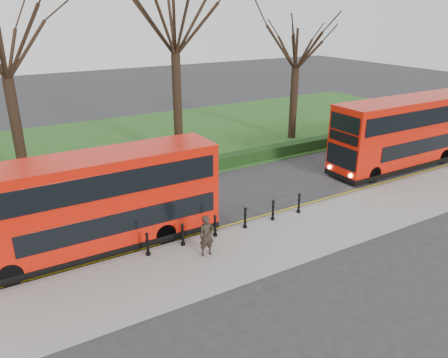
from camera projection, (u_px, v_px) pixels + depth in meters
ground at (229, 220)px, 21.69m from camera, size 120.00×120.00×0.00m
pavement at (264, 244)px, 19.25m from camera, size 60.00×4.00×0.15m
kerb at (240, 226)px, 20.86m from camera, size 60.00×0.25×0.16m
grass_verge at (128, 144)px, 33.70m from camera, size 60.00×18.00×0.06m
hedge at (172, 171)px, 26.99m from camera, size 60.00×0.90×0.80m
yellow_line_outer at (236, 225)px, 21.12m from camera, size 60.00×0.10×0.01m
yellow_line_inner at (234, 223)px, 21.28m from camera, size 60.00×0.10×0.01m
tree_left at (1, 39)px, 22.89m from camera, size 7.30×7.30×11.40m
tree_mid at (174, 16)px, 27.25m from camera, size 8.22×8.22×12.84m
tree_right at (297, 44)px, 32.73m from camera, size 6.44×6.44×10.06m
bollard_row at (230, 222)px, 20.02m from camera, size 8.22×0.15×1.00m
bus_lead at (97, 204)px, 18.38m from camera, size 10.57×2.43×4.20m
bus_rear at (406, 133)px, 28.32m from camera, size 11.28×2.59×4.49m
pedestrian at (207, 236)px, 18.00m from camera, size 0.70×0.50×1.77m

